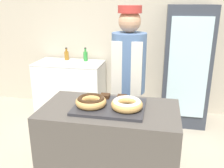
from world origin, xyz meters
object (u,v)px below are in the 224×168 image
at_px(brownie_back_right, 122,97).
at_px(bottle_amber, 67,55).
at_px(chest_freezer, 70,87).
at_px(bottle_green, 85,56).
at_px(beverage_fridge, 186,66).
at_px(brownie_back_left, 105,96).
at_px(baker_person, 128,84).
at_px(donut_chocolate_glaze, 91,101).
at_px(donut_light_glaze, 127,104).
at_px(serving_tray, 110,107).

relative_size(brownie_back_right, bottle_amber, 0.41).
bearing_deg(chest_freezer, bottle_green, 32.39).
distance_m(brownie_back_right, beverage_fridge, 1.74).
distance_m(brownie_back_left, chest_freezer, 1.94).
xyz_separation_m(baker_person, chest_freezer, (-1.10, 1.14, -0.50)).
height_order(donut_chocolate_glaze, bottle_green, bottle_green).
xyz_separation_m(donut_chocolate_glaze, donut_light_glaze, (0.30, 0.00, 0.00)).
bearing_deg(baker_person, bottle_green, 124.15).
distance_m(serving_tray, brownie_back_left, 0.18).
distance_m(serving_tray, brownie_back_right, 0.18).
distance_m(donut_chocolate_glaze, bottle_green, 2.06).
height_order(brownie_back_right, bottle_green, bottle_green).
height_order(serving_tray, bottle_amber, bottle_amber).
bearing_deg(brownie_back_right, bottle_amber, 124.29).
bearing_deg(bottle_green, serving_tray, -67.32).
distance_m(donut_light_glaze, bottle_green, 2.18).
bearing_deg(serving_tray, bottle_green, 112.68).
relative_size(serving_tray, donut_light_glaze, 2.26).
bearing_deg(baker_person, donut_chocolate_glaze, -108.19).
bearing_deg(donut_chocolate_glaze, brownie_back_right, 41.24).
bearing_deg(donut_chocolate_glaze, bottle_green, 108.42).
xyz_separation_m(donut_chocolate_glaze, chest_freezer, (-0.88, 1.81, -0.55)).
xyz_separation_m(donut_light_glaze, bottle_green, (-0.95, 1.96, -0.05)).
distance_m(baker_person, bottle_green, 1.55).
height_order(donut_light_glaze, bottle_green, bottle_green).
relative_size(beverage_fridge, chest_freezer, 1.60).
height_order(baker_person, chest_freezer, baker_person).
relative_size(chest_freezer, bottle_green, 4.94).
bearing_deg(bottle_green, bottle_amber, 176.67).
xyz_separation_m(beverage_fridge, bottle_green, (-1.56, 0.15, 0.06)).
bearing_deg(brownie_back_left, baker_person, 72.57).
bearing_deg(brownie_back_left, chest_freezer, 120.68).
height_order(donut_chocolate_glaze, donut_light_glaze, same).
relative_size(chest_freezer, bottle_amber, 5.30).
xyz_separation_m(serving_tray, brownie_back_left, (-0.08, 0.16, 0.03)).
distance_m(beverage_fridge, bottle_green, 1.57).
bearing_deg(brownie_back_left, donut_light_glaze, -41.24).
xyz_separation_m(donut_light_glaze, brownie_back_left, (-0.23, 0.20, -0.03)).
distance_m(beverage_fridge, bottle_amber, 1.90).
bearing_deg(donut_chocolate_glaze, bottle_amber, 116.44).
bearing_deg(donut_light_glaze, donut_chocolate_glaze, 180.00).
height_order(baker_person, bottle_amber, baker_person).
distance_m(serving_tray, baker_person, 0.64).
distance_m(brownie_back_left, baker_person, 0.49).
relative_size(baker_person, bottle_green, 7.91).
height_order(brownie_back_left, beverage_fridge, beverage_fridge).
distance_m(baker_person, bottle_amber, 1.77).
bearing_deg(donut_light_glaze, beverage_fridge, 71.32).
bearing_deg(serving_tray, donut_chocolate_glaze, -165.87).
distance_m(donut_chocolate_glaze, bottle_amber, 2.21).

